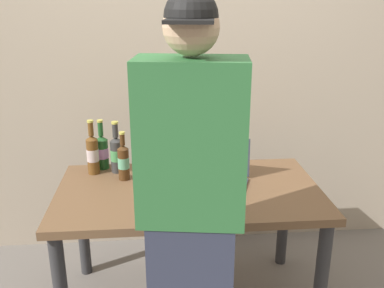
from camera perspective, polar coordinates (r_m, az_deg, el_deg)
name	(u,v)px	position (r m, az deg, el deg)	size (l,w,h in m)	color
desk	(189,205)	(2.32, -0.41, -8.13)	(1.39, 0.77, 0.71)	brown
laptop	(215,171)	(2.35, 3.12, -3.64)	(0.41, 0.34, 0.24)	#383D4C
beer_bottle_dark	(124,161)	(2.38, -9.07, -2.25)	(0.06, 0.06, 0.27)	#472B14
beer_bottle_brown	(93,153)	(2.49, -13.04, -1.19)	(0.07, 0.07, 0.32)	brown
beer_bottle_green	(117,153)	(2.49, -9.97, -1.18)	(0.07, 0.07, 0.30)	#333333
beer_bottle_amber	(102,151)	(2.56, -11.84, -0.89)	(0.07, 0.07, 0.29)	#1E5123
person_figure	(191,217)	(1.69, -0.10, -9.61)	(0.43, 0.31, 1.71)	#2D3347
back_wall	(180,57)	(2.82, -1.64, 11.43)	(6.00, 0.10, 2.60)	tan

